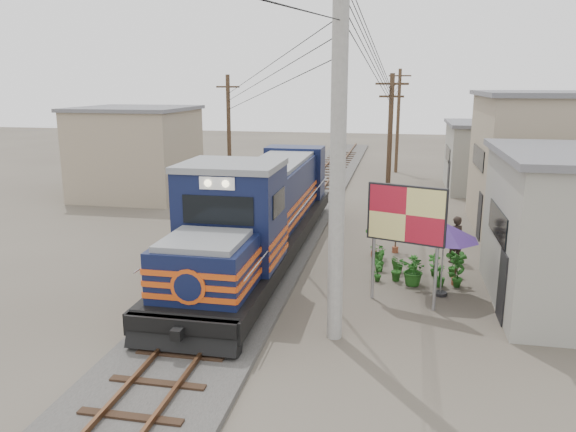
% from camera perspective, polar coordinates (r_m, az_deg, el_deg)
% --- Properties ---
extents(ground, '(120.00, 120.00, 0.00)m').
position_cam_1_polar(ground, '(16.46, -7.48, -10.30)').
color(ground, '#473F35').
rests_on(ground, ground).
extents(ballast, '(3.60, 70.00, 0.16)m').
position_cam_1_polar(ballast, '(25.58, -0.37, -1.28)').
color(ballast, '#595651').
rests_on(ballast, ground).
extents(track, '(1.15, 70.00, 0.12)m').
position_cam_1_polar(track, '(25.53, -0.37, -0.89)').
color(track, '#51331E').
rests_on(track, ground).
extents(locomotive, '(3.04, 16.53, 4.10)m').
position_cam_1_polar(locomotive, '(21.12, -2.70, 0.27)').
color(locomotive, black).
rests_on(locomotive, ground).
extents(utility_pole_main, '(0.40, 0.40, 10.00)m').
position_cam_1_polar(utility_pole_main, '(13.90, 5.11, 6.79)').
color(utility_pole_main, '#9E9B93').
rests_on(utility_pole_main, ground).
extents(wooden_pole_mid, '(1.60, 0.24, 7.00)m').
position_cam_1_polar(wooden_pole_mid, '(28.38, 10.29, 7.37)').
color(wooden_pole_mid, '#4C3826').
rests_on(wooden_pole_mid, ground).
extents(wooden_pole_far, '(1.60, 0.24, 7.50)m').
position_cam_1_polar(wooden_pole_far, '(42.31, 11.12, 9.65)').
color(wooden_pole_far, '#4C3826').
rests_on(wooden_pole_far, ground).
extents(wooden_pole_left, '(1.60, 0.24, 7.00)m').
position_cam_1_polar(wooden_pole_left, '(33.86, -6.02, 8.48)').
color(wooden_pole_left, '#4C3826').
rests_on(wooden_pole_left, ground).
extents(power_lines, '(9.65, 19.00, 3.30)m').
position_cam_1_polar(power_lines, '(23.31, -1.52, 15.85)').
color(power_lines, black).
rests_on(power_lines, ground).
extents(shophouse_mid, '(8.40, 7.35, 6.20)m').
position_cam_1_polar(shophouse_mid, '(27.51, 27.09, 4.73)').
color(shophouse_mid, gray).
rests_on(shophouse_mid, ground).
extents(shophouse_back, '(6.30, 6.30, 4.20)m').
position_cam_1_polar(shophouse_back, '(37.00, 20.60, 5.67)').
color(shophouse_back, gray).
rests_on(shophouse_back, ground).
extents(shophouse_left, '(6.30, 6.30, 5.20)m').
position_cam_1_polar(shophouse_left, '(33.97, -15.12, 6.29)').
color(shophouse_left, gray).
rests_on(shophouse_left, ground).
extents(billboard, '(2.29, 0.89, 3.68)m').
position_cam_1_polar(billboard, '(16.84, 11.91, -0.15)').
color(billboard, '#99999E').
rests_on(billboard, ground).
extents(market_umbrella, '(2.81, 2.81, 2.38)m').
position_cam_1_polar(market_umbrella, '(18.02, 15.60, -1.52)').
color(market_umbrella, black).
rests_on(market_umbrella, ground).
extents(vendor, '(0.77, 0.66, 1.78)m').
position_cam_1_polar(vendor, '(21.79, 16.63, -2.29)').
color(vendor, black).
rests_on(vendor, ground).
extents(plant_nursery, '(3.39, 3.36, 1.06)m').
position_cam_1_polar(plant_nursery, '(19.74, 12.51, -5.03)').
color(plant_nursery, '#1E5317').
rests_on(plant_nursery, ground).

